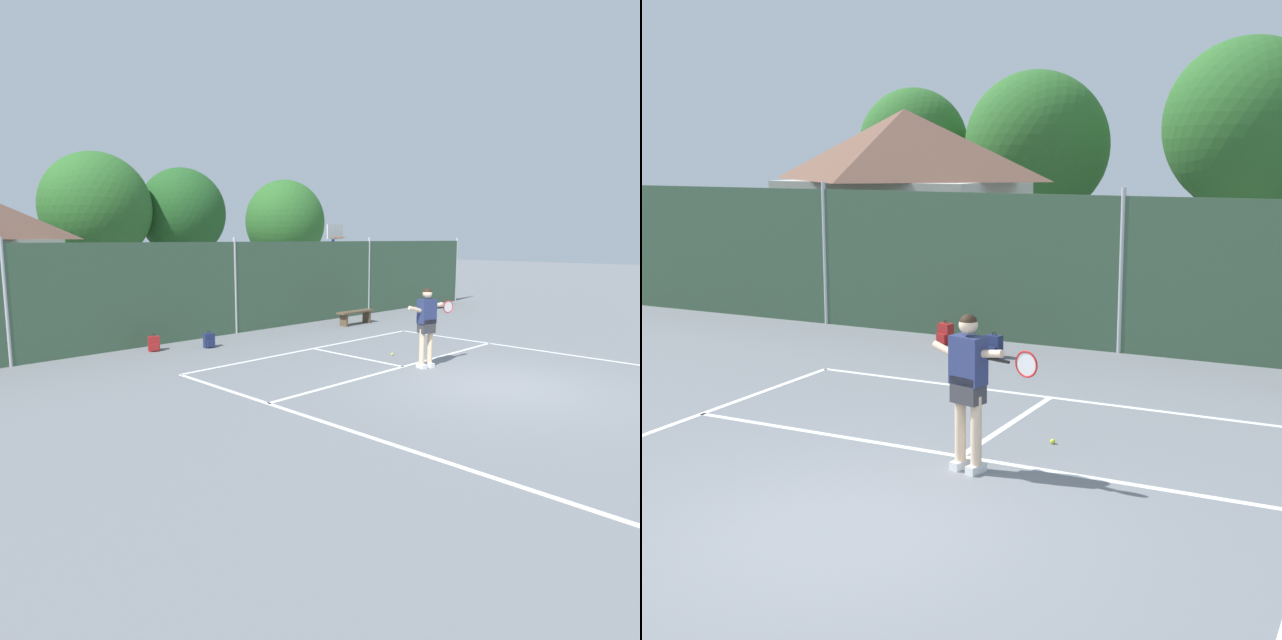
{
  "view_description": "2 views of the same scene",
  "coord_description": "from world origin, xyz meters",
  "views": [
    {
      "loc": [
        -10.24,
        -5.01,
        2.97
      ],
      "look_at": [
        -0.82,
        4.41,
        0.99
      ],
      "focal_mm": 30.77,
      "sensor_mm": 36.0,
      "label": 1
    },
    {
      "loc": [
        4.76,
        -7.03,
        3.66
      ],
      "look_at": [
        -1.15,
        4.82,
        1.21
      ],
      "focal_mm": 51.32,
      "sensor_mm": 36.0,
      "label": 2
    }
  ],
  "objects": [
    {
      "name": "tennis_player",
      "position": [
        0.31,
        2.07,
        1.11
      ],
      "size": [
        1.43,
        0.35,
        1.85
      ],
      "color": "silver",
      "rests_on": "ground"
    },
    {
      "name": "backpack_navy",
      "position": [
        -1.92,
        7.63,
        0.19
      ],
      "size": [
        0.31,
        0.28,
        0.46
      ],
      "color": "navy",
      "rests_on": "ground"
    },
    {
      "name": "ground_plane",
      "position": [
        0.0,
        0.0,
        0.0
      ],
      "size": [
        120.0,
        120.0,
        0.0
      ],
      "primitive_type": "plane",
      "color": "slate"
    },
    {
      "name": "court_markings",
      "position": [
        0.0,
        0.65,
        0.0
      ],
      "size": [
        8.3,
        11.1,
        0.01
      ],
      "color": "white",
      "rests_on": "ground"
    },
    {
      "name": "clubhouse_building",
      "position": [
        -6.95,
        13.19,
        2.44
      ],
      "size": [
        5.7,
        4.55,
        4.7
      ],
      "color": "beige",
      "rests_on": "ground"
    },
    {
      "name": "tennis_ball",
      "position": [
        0.83,
        3.44,
        0.03
      ],
      "size": [
        0.07,
        0.07,
        0.07
      ],
      "primitive_type": "sphere",
      "color": "#CCE033",
      "rests_on": "ground"
    },
    {
      "name": "backpack_red",
      "position": [
        -3.23,
        8.26,
        0.19
      ],
      "size": [
        0.32,
        0.31,
        0.46
      ],
      "color": "maroon",
      "rests_on": "ground"
    },
    {
      "name": "chainlink_fence",
      "position": [
        0.0,
        9.0,
        1.44
      ],
      "size": [
        26.09,
        0.09,
        3.03
      ],
      "color": "#38563D",
      "rests_on": "ground"
    }
  ]
}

